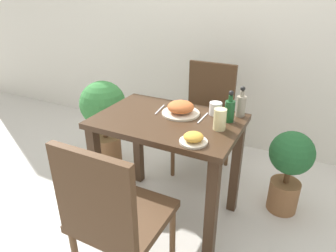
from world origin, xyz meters
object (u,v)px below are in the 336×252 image
drink_cup (216,109)px  side_plate (193,138)px  sauce_bottle (241,105)px  potted_plant_left (104,116)px  food_plate (181,108)px  chair_near (113,215)px  condiment_bottle (230,110)px  potted_plant_right (289,166)px  chair_far (206,113)px  juice_glass (220,120)px

drink_cup → side_plate: bearing=-87.2°
sauce_bottle → potted_plant_left: sauce_bottle is taller
food_plate → side_plate: size_ratio=1.62×
chair_near → potted_plant_left: 1.25m
food_plate → condiment_bottle: condiment_bottle is taller
potted_plant_right → side_plate: bearing=-126.2°
drink_cup → potted_plant_right: (0.48, 0.22, -0.41)m
chair_far → sauce_bottle: (0.38, -0.45, 0.29)m
potted_plant_left → potted_plant_right: (1.47, 0.10, -0.11)m
food_plate → juice_glass: (0.29, -0.11, 0.02)m
juice_glass → condiment_bottle: (0.02, 0.14, 0.01)m
side_plate → drink_cup: 0.41m
juice_glass → sauce_bottle: (0.06, 0.25, 0.01)m
chair_near → food_plate: size_ratio=3.78×
side_plate → potted_plant_left: size_ratio=0.19×
condiment_bottle → potted_plant_left: bearing=170.7°
chair_far → potted_plant_right: bearing=-21.6°
food_plate → potted_plant_right: (0.68, 0.31, -0.41)m
drink_cup → potted_plant_right: drink_cup is taller
condiment_bottle → chair_near: bearing=-110.8°
side_plate → potted_plant_right: bearing=53.8°
juice_glass → sauce_bottle: bearing=77.0°
side_plate → sauce_bottle: 0.48m
chair_far → chair_near: bearing=-88.2°
food_plate → drink_cup: food_plate is taller
chair_near → side_plate: 0.54m
side_plate → drink_cup: bearing=92.8°
side_plate → sauce_bottle: (0.13, 0.46, 0.05)m
food_plate → potted_plant_left: bearing=165.3°
sauce_bottle → potted_plant_right: size_ratio=0.31×
juice_glass → potted_plant_right: bearing=46.9°
food_plate → drink_cup: size_ratio=3.03×
drink_cup → potted_plant_left: size_ratio=0.10×
food_plate → juice_glass: juice_glass is taller
drink_cup → food_plate: bearing=-155.3°
chair_far → side_plate: 0.97m
side_plate → juice_glass: size_ratio=1.21×
drink_cup → sauce_bottle: sauce_bottle is taller
side_plate → sauce_bottle: sauce_bottle is taller
food_plate → sauce_bottle: bearing=22.1°
side_plate → potted_plant_left: side_plate is taller
juice_glass → condiment_bottle: size_ratio=0.64×
side_plate → food_plate: bearing=124.6°
sauce_bottle → potted_plant_right: (0.33, 0.17, -0.44)m
condiment_bottle → potted_plant_right: size_ratio=0.31×
chair_far → potted_plant_right: 0.78m
condiment_bottle → potted_plant_left: size_ratio=0.25×
chair_far → sauce_bottle: bearing=-50.2°
drink_cup → sauce_bottle: bearing=18.3°
chair_near → potted_plant_left: bearing=-50.1°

